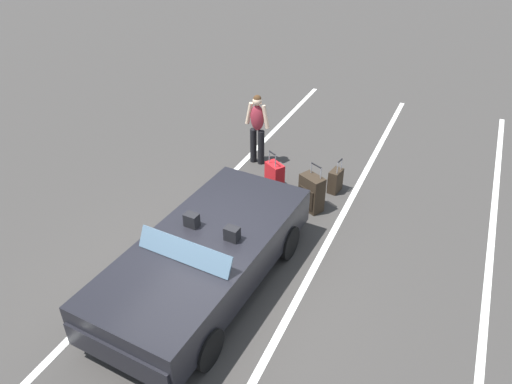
{
  "coord_description": "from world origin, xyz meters",
  "views": [
    {
      "loc": [
        4.89,
        3.14,
        5.57
      ],
      "look_at": [
        -1.8,
        0.03,
        0.75
      ],
      "focal_mm": 33.89,
      "sensor_mm": 36.0,
      "label": 1
    }
  ],
  "objects_px": {
    "suitcase_small_carryon": "(335,181)",
    "traveler_person": "(257,126)",
    "suitcase_large_black": "(311,193)",
    "suitcase_medium_bright": "(275,177)",
    "convertible_car": "(198,265)"
  },
  "relations": [
    {
      "from": "suitcase_large_black",
      "to": "convertible_car",
      "type": "bearing_deg",
      "value": 12.07
    },
    {
      "from": "convertible_car",
      "to": "suitcase_medium_bright",
      "type": "relative_size",
      "value": 4.67
    },
    {
      "from": "suitcase_small_carryon",
      "to": "traveler_person",
      "type": "bearing_deg",
      "value": -3.37
    },
    {
      "from": "suitcase_medium_bright",
      "to": "traveler_person",
      "type": "relative_size",
      "value": 0.55
    },
    {
      "from": "suitcase_large_black",
      "to": "traveler_person",
      "type": "bearing_deg",
      "value": -98.52
    },
    {
      "from": "convertible_car",
      "to": "suitcase_medium_bright",
      "type": "bearing_deg",
      "value": -174.35
    },
    {
      "from": "suitcase_small_carryon",
      "to": "traveler_person",
      "type": "relative_size",
      "value": 0.46
    },
    {
      "from": "traveler_person",
      "to": "suitcase_large_black",
      "type": "bearing_deg",
      "value": 57.91
    },
    {
      "from": "traveler_person",
      "to": "suitcase_medium_bright",
      "type": "bearing_deg",
      "value": 45.7
    },
    {
      "from": "suitcase_medium_bright",
      "to": "traveler_person",
      "type": "bearing_deg",
      "value": 73.87
    },
    {
      "from": "suitcase_large_black",
      "to": "suitcase_small_carryon",
      "type": "bearing_deg",
      "value": -169.31
    },
    {
      "from": "suitcase_small_carryon",
      "to": "traveler_person",
      "type": "xyz_separation_m",
      "value": [
        -0.43,
        -2.0,
        0.68
      ]
    },
    {
      "from": "suitcase_large_black",
      "to": "suitcase_medium_bright",
      "type": "bearing_deg",
      "value": -83.36
    },
    {
      "from": "convertible_car",
      "to": "suitcase_small_carryon",
      "type": "relative_size",
      "value": 5.55
    },
    {
      "from": "traveler_person",
      "to": "convertible_car",
      "type": "bearing_deg",
      "value": 16.32
    }
  ]
}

